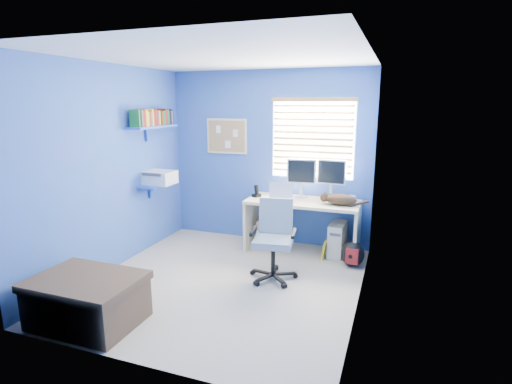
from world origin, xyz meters
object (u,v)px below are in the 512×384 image
(desk, at_px, (302,226))
(cat, at_px, (341,200))
(laptop, at_px, (280,193))
(tower_pc, at_px, (337,239))
(office_chair, at_px, (274,250))

(desk, bearing_deg, cat, -8.71)
(desk, distance_m, laptop, 0.57)
(tower_pc, relative_size, office_chair, 0.48)
(laptop, xyz_separation_m, tower_pc, (0.76, 0.18, -0.62))
(desk, xyz_separation_m, cat, (0.52, -0.08, 0.44))
(laptop, relative_size, tower_pc, 0.73)
(desk, relative_size, laptop, 4.62)
(desk, relative_size, cat, 3.73)
(cat, xyz_separation_m, tower_pc, (-0.04, 0.14, -0.59))
(cat, height_order, tower_pc, cat)
(desk, distance_m, cat, 0.69)
(cat, bearing_deg, laptop, -176.78)
(cat, xyz_separation_m, office_chair, (-0.64, -0.85, -0.47))
(office_chair, bearing_deg, desk, 82.45)
(desk, bearing_deg, office_chair, -97.55)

